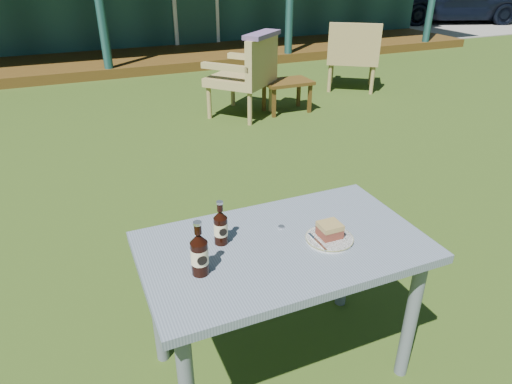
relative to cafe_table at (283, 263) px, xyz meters
name	(u,v)px	position (x,y,z in m)	size (l,w,h in m)	color
ground	(191,214)	(0.00, 1.60, -0.62)	(80.00, 80.00, 0.00)	#334916
gravel_strip	(443,19)	(10.50, 10.10, -0.61)	(9.00, 6.00, 0.02)	gray
cafe_table	(283,263)	(0.00, 0.00, 0.00)	(1.20, 0.70, 0.72)	slate
plate	(329,239)	(0.19, -0.06, 0.11)	(0.20, 0.20, 0.01)	silver
cake_slice	(330,230)	(0.19, -0.05, 0.15)	(0.09, 0.09, 0.06)	brown
fork	(317,242)	(0.12, -0.07, 0.12)	(0.01, 0.14, 0.00)	silver
cola_bottle_near	(221,227)	(-0.24, 0.11, 0.18)	(0.06, 0.06, 0.20)	black
cola_bottle_far	(199,253)	(-0.38, -0.06, 0.19)	(0.07, 0.07, 0.23)	black
bottle_cap	(281,227)	(0.04, 0.12, 0.11)	(0.03, 0.03, 0.01)	silver
armchair_left	(247,72)	(1.34, 3.70, -0.08)	(0.98, 0.97, 0.96)	#9B874D
armchair_right	(353,52)	(3.21, 4.25, -0.07)	(0.97, 0.96, 0.97)	#9B874D
floral_throw	(262,35)	(1.46, 3.56, 0.37)	(0.62, 0.20, 0.05)	#634B76
side_table	(287,85)	(1.86, 3.66, -0.28)	(0.60, 0.40, 0.40)	#4B3312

